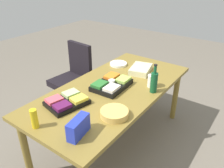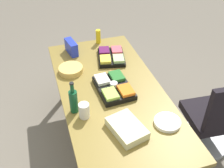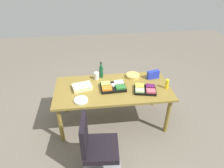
{
  "view_description": "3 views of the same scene",
  "coord_description": "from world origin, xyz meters",
  "px_view_note": "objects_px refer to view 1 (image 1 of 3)",
  "views": [
    {
      "loc": [
        1.74,
        1.25,
        1.93
      ],
      "look_at": [
        0.08,
        0.04,
        0.85
      ],
      "focal_mm": 36.56,
      "sensor_mm": 36.0,
      "label": 1
    },
    {
      "loc": [
        -1.88,
        0.58,
        2.38
      ],
      "look_at": [
        -0.01,
        -0.0,
        0.84
      ],
      "focal_mm": 43.38,
      "sensor_mm": 36.0,
      "label": 2
    },
    {
      "loc": [
        -0.35,
        -2.81,
        2.68
      ],
      "look_at": [
        -0.0,
        0.08,
        0.78
      ],
      "focal_mm": 31.82,
      "sensor_mm": 36.0,
      "label": 3
    }
  ],
  "objects_px": {
    "veggie_tray": "(112,84)",
    "paper_plate_stack": "(118,64)",
    "chip_bag_blue": "(78,127)",
    "mustard_bottle": "(34,119)",
    "wine_bottle": "(154,82)",
    "fruit_platter": "(67,102)",
    "office_chair": "(73,84)",
    "mayo_jar": "(152,81)",
    "chip_bowl": "(114,113)",
    "sheet_cake": "(141,69)",
    "conference_table": "(113,94)"
  },
  "relations": [
    {
      "from": "chip_bag_blue",
      "to": "sheet_cake",
      "type": "relative_size",
      "value": 0.69
    },
    {
      "from": "mustard_bottle",
      "to": "office_chair",
      "type": "bearing_deg",
      "value": -145.66
    },
    {
      "from": "fruit_platter",
      "to": "chip_bag_blue",
      "type": "bearing_deg",
      "value": 57.21
    },
    {
      "from": "paper_plate_stack",
      "to": "fruit_platter",
      "type": "bearing_deg",
      "value": 7.97
    },
    {
      "from": "paper_plate_stack",
      "to": "fruit_platter",
      "type": "height_order",
      "value": "fruit_platter"
    },
    {
      "from": "office_chair",
      "to": "wine_bottle",
      "type": "xyz_separation_m",
      "value": [
        0.17,
        1.36,
        0.52
      ]
    },
    {
      "from": "mayo_jar",
      "to": "paper_plate_stack",
      "type": "xyz_separation_m",
      "value": [
        -0.28,
        -0.63,
        -0.05
      ]
    },
    {
      "from": "conference_table",
      "to": "chip_bag_blue",
      "type": "height_order",
      "value": "chip_bag_blue"
    },
    {
      "from": "mustard_bottle",
      "to": "fruit_platter",
      "type": "relative_size",
      "value": 0.41
    },
    {
      "from": "veggie_tray",
      "to": "chip_bowl",
      "type": "xyz_separation_m",
      "value": [
        0.41,
        0.33,
        -0.01
      ]
    },
    {
      "from": "mustard_bottle",
      "to": "wine_bottle",
      "type": "relative_size",
      "value": 0.55
    },
    {
      "from": "fruit_platter",
      "to": "sheet_cake",
      "type": "bearing_deg",
      "value": 169.42
    },
    {
      "from": "paper_plate_stack",
      "to": "sheet_cake",
      "type": "distance_m",
      "value": 0.35
    },
    {
      "from": "office_chair",
      "to": "fruit_platter",
      "type": "distance_m",
      "value": 1.26
    },
    {
      "from": "mayo_jar",
      "to": "chip_bag_blue",
      "type": "relative_size",
      "value": 0.62
    },
    {
      "from": "veggie_tray",
      "to": "wine_bottle",
      "type": "xyz_separation_m",
      "value": [
        -0.17,
        0.41,
        0.08
      ]
    },
    {
      "from": "paper_plate_stack",
      "to": "wine_bottle",
      "type": "xyz_separation_m",
      "value": [
        0.37,
        0.69,
        0.1
      ]
    },
    {
      "from": "wine_bottle",
      "to": "chip_bowl",
      "type": "height_order",
      "value": "wine_bottle"
    },
    {
      "from": "conference_table",
      "to": "sheet_cake",
      "type": "xyz_separation_m",
      "value": [
        -0.52,
        0.04,
        0.11
      ]
    },
    {
      "from": "fruit_platter",
      "to": "chip_bowl",
      "type": "distance_m",
      "value": 0.48
    },
    {
      "from": "veggie_tray",
      "to": "paper_plate_stack",
      "type": "xyz_separation_m",
      "value": [
        -0.54,
        -0.29,
        -0.02
      ]
    },
    {
      "from": "veggie_tray",
      "to": "mustard_bottle",
      "type": "xyz_separation_m",
      "value": [
        0.91,
        -0.1,
        0.05
      ]
    },
    {
      "from": "wine_bottle",
      "to": "fruit_platter",
      "type": "bearing_deg",
      "value": -38.11
    },
    {
      "from": "mayo_jar",
      "to": "chip_bag_blue",
      "type": "distance_m",
      "value": 1.04
    },
    {
      "from": "chip_bag_blue",
      "to": "fruit_platter",
      "type": "distance_m",
      "value": 0.47
    },
    {
      "from": "conference_table",
      "to": "office_chair",
      "type": "bearing_deg",
      "value": -109.07
    },
    {
      "from": "paper_plate_stack",
      "to": "chip_bowl",
      "type": "xyz_separation_m",
      "value": [
        0.96,
        0.62,
        0.01
      ]
    },
    {
      "from": "mustard_bottle",
      "to": "wine_bottle",
      "type": "bearing_deg",
      "value": 155.01
    },
    {
      "from": "chip_bag_blue",
      "to": "paper_plate_stack",
      "type": "relative_size",
      "value": 1.0
    },
    {
      "from": "mayo_jar",
      "to": "mustard_bottle",
      "type": "xyz_separation_m",
      "value": [
        1.18,
        -0.44,
        0.02
      ]
    },
    {
      "from": "chip_bag_blue",
      "to": "paper_plate_stack",
      "type": "bearing_deg",
      "value": -157.74
    },
    {
      "from": "veggie_tray",
      "to": "paper_plate_stack",
      "type": "height_order",
      "value": "veggie_tray"
    },
    {
      "from": "veggie_tray",
      "to": "fruit_platter",
      "type": "bearing_deg",
      "value": -14.67
    },
    {
      "from": "mayo_jar",
      "to": "chip_bowl",
      "type": "xyz_separation_m",
      "value": [
        0.68,
        -0.01,
        -0.04
      ]
    },
    {
      "from": "chip_bag_blue",
      "to": "fruit_platter",
      "type": "bearing_deg",
      "value": -122.79
    },
    {
      "from": "chip_bowl",
      "to": "veggie_tray",
      "type": "bearing_deg",
      "value": -141.34
    },
    {
      "from": "office_chair",
      "to": "veggie_tray",
      "type": "xyz_separation_m",
      "value": [
        0.34,
        0.95,
        0.44
      ]
    },
    {
      "from": "wine_bottle",
      "to": "mustard_bottle",
      "type": "bearing_deg",
      "value": -24.99
    },
    {
      "from": "sheet_cake",
      "to": "fruit_platter",
      "type": "xyz_separation_m",
      "value": [
        1.05,
        -0.2,
        -0.0
      ]
    },
    {
      "from": "office_chair",
      "to": "paper_plate_stack",
      "type": "height_order",
      "value": "office_chair"
    },
    {
      "from": "veggie_tray",
      "to": "chip_bag_blue",
      "type": "height_order",
      "value": "chip_bag_blue"
    },
    {
      "from": "office_chair",
      "to": "sheet_cake",
      "type": "relative_size",
      "value": 2.96
    },
    {
      "from": "mustard_bottle",
      "to": "paper_plate_stack",
      "type": "height_order",
      "value": "mustard_bottle"
    },
    {
      "from": "conference_table",
      "to": "paper_plate_stack",
      "type": "relative_size",
      "value": 9.06
    },
    {
      "from": "fruit_platter",
      "to": "chip_bowl",
      "type": "relative_size",
      "value": 1.66
    },
    {
      "from": "mustard_bottle",
      "to": "chip_bowl",
      "type": "bearing_deg",
      "value": 139.45
    },
    {
      "from": "mustard_bottle",
      "to": "fruit_platter",
      "type": "distance_m",
      "value": 0.39
    },
    {
      "from": "mayo_jar",
      "to": "wine_bottle",
      "type": "xyz_separation_m",
      "value": [
        0.09,
        0.07,
        0.05
      ]
    },
    {
      "from": "veggie_tray",
      "to": "mayo_jar",
      "type": "bearing_deg",
      "value": 127.55
    },
    {
      "from": "conference_table",
      "to": "sheet_cake",
      "type": "bearing_deg",
      "value": 175.98
    }
  ]
}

